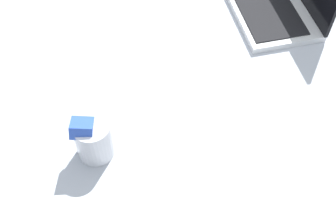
% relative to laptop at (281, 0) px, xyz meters
% --- Properties ---
extents(bed_mattress, '(1.80, 1.40, 0.18)m').
position_rel_laptop_xyz_m(bed_mattress, '(0.04, -0.46, -0.13)').
color(bed_mattress, '#B7BCC6').
rests_on(bed_mattress, ground).
extents(laptop, '(0.40, 0.37, 0.23)m').
position_rel_laptop_xyz_m(laptop, '(0.00, 0.00, 0.00)').
color(laptop, silver).
rests_on(laptop, bed_mattress).
extents(snack_cup, '(0.09, 0.10, 0.13)m').
position_rel_laptop_xyz_m(snack_cup, '(-0.00, -0.75, 0.02)').
color(snack_cup, silver).
rests_on(snack_cup, bed_mattress).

